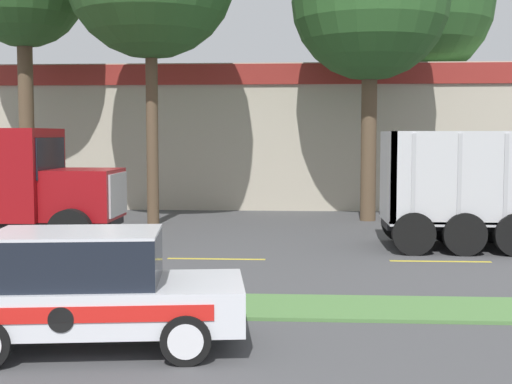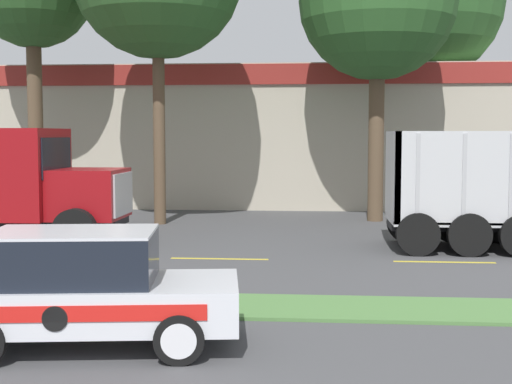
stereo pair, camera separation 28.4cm
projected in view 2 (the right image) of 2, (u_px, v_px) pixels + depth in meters
name	position (u px, v px, depth m)	size (l,w,h in m)	color
grass_verge	(269.00, 307.00, 12.43)	(120.00, 1.73, 0.06)	#517F42
centre_line_3	(6.00, 256.00, 17.84)	(2.40, 0.14, 0.01)	yellow
centre_line_4	(220.00, 259.00, 17.39)	(2.40, 0.14, 0.01)	yellow
centre_line_5	(444.00, 262.00, 16.94)	(2.40, 0.14, 0.01)	yellow
rally_car	(85.00, 288.00, 10.10)	(4.35, 2.26, 1.71)	silver
store_building_backdrop	(221.00, 137.00, 34.36)	(29.66, 12.10, 5.85)	#BCB29E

